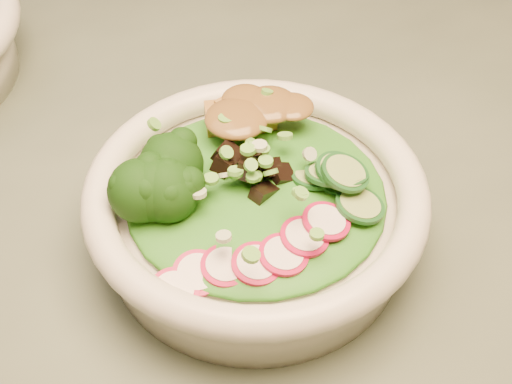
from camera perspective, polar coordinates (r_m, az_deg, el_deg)
name	(u,v)px	position (r m, az deg, el deg)	size (l,w,h in m)	color
dining_table	(346,223)	(0.74, 7.21, -2.44)	(1.20, 0.80, 0.75)	black
salad_bowl	(256,210)	(0.54, 0.00, -1.42)	(0.26, 0.26, 0.07)	silver
lettuce_bed	(256,191)	(0.52, 0.00, 0.08)	(0.19, 0.19, 0.02)	#1C6014
broccoli_florets	(174,183)	(0.51, -6.61, 0.71)	(0.08, 0.07, 0.04)	black
radish_slices	(267,254)	(0.48, 0.89, -5.01)	(0.10, 0.04, 0.02)	#A70C39
cucumber_slices	(341,177)	(0.52, 6.79, 1.18)	(0.07, 0.07, 0.03)	#97B765
mushroom_heap	(255,168)	(0.52, -0.09, 1.97)	(0.07, 0.07, 0.04)	black
tofu_cubes	(252,126)	(0.56, -0.29, 5.27)	(0.09, 0.06, 0.03)	olive
peanut_sauce	(252,114)	(0.55, -0.30, 6.24)	(0.07, 0.05, 0.02)	brown
scallion_garnish	(256,169)	(0.51, 0.00, 1.84)	(0.18, 0.18, 0.02)	#65AF3D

